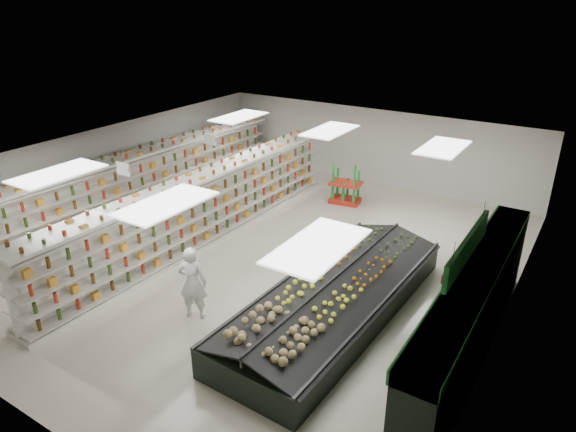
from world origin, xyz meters
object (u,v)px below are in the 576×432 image
Objects in this scene: soda_endcap at (346,185)px; shopper_main at (193,283)px; gondola_left at (144,185)px; shopper_background at (244,169)px; gondola_center at (204,211)px; produce_island at (335,296)px.

soda_endcap is 0.77× the size of shopper_main.
gondola_left is 7.45m from shopper_main.
gondola_center is at bearing -158.50° from shopper_background.
gondola_left is 3.53m from gondola_center.
gondola_left is 7.65m from soda_endcap.
gondola_center is 8.71× the size of soda_endcap.
produce_island is 4.62× the size of shopper_background.
shopper_main is at bearing -51.51° from gondola_center.
gondola_left is 4.30m from shopper_background.
shopper_main reaches higher than shopper_background.
gondola_center is (3.47, -0.65, -0.02)m from gondola_left.
gondola_center is at bearing 164.92° from produce_island.
produce_island is at bearing -13.87° from gondola_center.
produce_island is at bearing -65.44° from soda_endcap.
shopper_background reaches higher than soda_endcap.
soda_endcap is at bearing 114.56° from produce_island.
soda_endcap is (5.95, 4.80, -0.34)m from gondola_left.
shopper_background is at bearing 112.83° from gondola_center.
gondola_left is at bearing 166.61° from produce_island.
gondola_center is 4.96m from shopper_background.
gondola_center reaches higher than shopper_main.
shopper_background is at bearing 140.67° from produce_island.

